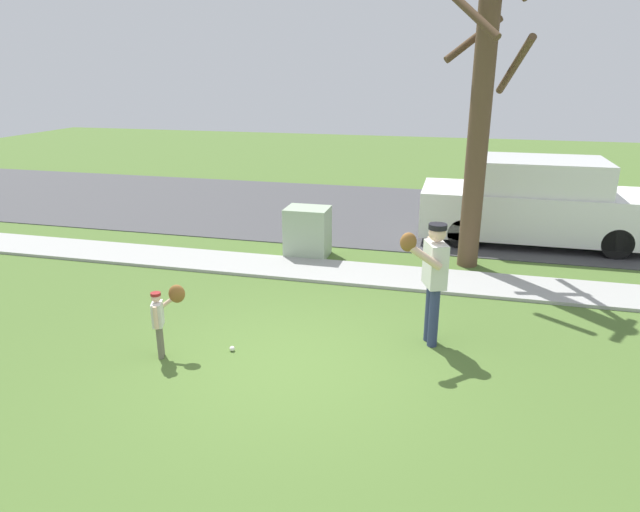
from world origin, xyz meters
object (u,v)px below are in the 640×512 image
object	(u,v)px
baseball	(232,349)
person_child	(164,311)
person_adult	(432,271)
utility_cabinet	(308,232)
street_tree_near	(481,106)
parked_van_white	(536,203)

from	to	relation	value
baseball	person_child	bearing A→B (deg)	-158.53
person_adult	utility_cabinet	size ratio (longest dim) A/B	1.71
person_child	baseball	bearing A→B (deg)	1.03
person_child	utility_cabinet	size ratio (longest dim) A/B	0.96
person_adult	street_tree_near	bearing A→B (deg)	-118.98
parked_van_white	utility_cabinet	bearing A→B (deg)	25.13
person_adult	street_tree_near	distance (m)	4.19
baseball	utility_cabinet	xyz separation A→B (m)	(-0.09, 4.34, 0.48)
person_adult	parked_van_white	world-z (taller)	parked_van_white
person_adult	baseball	bearing A→B (deg)	-1.48
person_child	parked_van_white	distance (m)	8.76
person_adult	parked_van_white	size ratio (longest dim) A/B	0.35
baseball	street_tree_near	world-z (taller)	street_tree_near
person_child	utility_cabinet	bearing A→B (deg)	60.75
baseball	utility_cabinet	bearing A→B (deg)	91.24
parked_van_white	street_tree_near	bearing A→B (deg)	54.48
person_adult	street_tree_near	size ratio (longest dim) A/B	0.30
utility_cabinet	street_tree_near	distance (m)	4.18
person_child	street_tree_near	bearing A→B (deg)	30.17
street_tree_near	person_adult	bearing A→B (deg)	-98.54
person_adult	baseball	xyz separation A→B (m)	(-2.64, -0.91, -1.07)
person_adult	utility_cabinet	bearing A→B (deg)	-71.96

